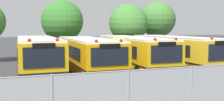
{
  "coord_description": "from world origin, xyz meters",
  "views": [
    {
      "loc": [
        -6.11,
        -17.79,
        3.25
      ],
      "look_at": [
        0.11,
        0.0,
        1.6
      ],
      "focal_mm": 41.72,
      "sensor_mm": 36.0,
      "label": 1
    }
  ],
  "objects_px": {
    "school_bus_3": "(175,51)",
    "school_bus_0": "(38,55)",
    "school_bus_1": "(87,54)",
    "school_bus_2": "(132,52)",
    "tree_1": "(61,21)",
    "tree_3": "(156,19)",
    "tree_2": "(130,24)"
  },
  "relations": [
    {
      "from": "school_bus_3",
      "to": "school_bus_0",
      "type": "bearing_deg",
      "value": -0.43
    },
    {
      "from": "school_bus_1",
      "to": "school_bus_2",
      "type": "bearing_deg",
      "value": -176.78
    },
    {
      "from": "school_bus_3",
      "to": "tree_1",
      "type": "xyz_separation_m",
      "value": [
        -7.55,
        8.7,
        2.49
      ]
    },
    {
      "from": "school_bus_1",
      "to": "tree_3",
      "type": "bearing_deg",
      "value": -139.24
    },
    {
      "from": "tree_3",
      "to": "school_bus_0",
      "type": "bearing_deg",
      "value": -146.22
    },
    {
      "from": "school_bus_2",
      "to": "school_bus_3",
      "type": "bearing_deg",
      "value": 176.32
    },
    {
      "from": "school_bus_1",
      "to": "school_bus_3",
      "type": "height_order",
      "value": "school_bus_3"
    },
    {
      "from": "tree_3",
      "to": "tree_2",
      "type": "bearing_deg",
      "value": -160.15
    },
    {
      "from": "school_bus_2",
      "to": "school_bus_3",
      "type": "distance_m",
      "value": 3.51
    },
    {
      "from": "school_bus_3",
      "to": "tree_3",
      "type": "relative_size",
      "value": 1.66
    },
    {
      "from": "school_bus_0",
      "to": "school_bus_2",
      "type": "distance_m",
      "value": 6.93
    },
    {
      "from": "school_bus_2",
      "to": "tree_2",
      "type": "height_order",
      "value": "tree_2"
    },
    {
      "from": "school_bus_3",
      "to": "tree_2",
      "type": "distance_m",
      "value": 8.2
    },
    {
      "from": "school_bus_3",
      "to": "tree_1",
      "type": "height_order",
      "value": "tree_1"
    },
    {
      "from": "school_bus_1",
      "to": "tree_2",
      "type": "xyz_separation_m",
      "value": [
        6.55,
        7.79,
        2.26
      ]
    },
    {
      "from": "tree_1",
      "to": "school_bus_1",
      "type": "bearing_deg",
      "value": -86.67
    },
    {
      "from": "school_bus_0",
      "to": "school_bus_1",
      "type": "relative_size",
      "value": 0.96
    },
    {
      "from": "school_bus_0",
      "to": "tree_2",
      "type": "relative_size",
      "value": 1.65
    },
    {
      "from": "tree_2",
      "to": "school_bus_2",
      "type": "bearing_deg",
      "value": -111.62
    },
    {
      "from": "school_bus_3",
      "to": "tree_2",
      "type": "relative_size",
      "value": 1.81
    },
    {
      "from": "school_bus_0",
      "to": "tree_2",
      "type": "xyz_separation_m",
      "value": [
        9.92,
        7.86,
        2.21
      ]
    },
    {
      "from": "school_bus_0",
      "to": "tree_2",
      "type": "bearing_deg",
      "value": -142.14
    },
    {
      "from": "tree_2",
      "to": "tree_1",
      "type": "bearing_deg",
      "value": 173.36
    },
    {
      "from": "school_bus_3",
      "to": "tree_2",
      "type": "xyz_separation_m",
      "value": [
        -0.5,
        7.88,
        2.23
      ]
    },
    {
      "from": "school_bus_2",
      "to": "tree_3",
      "type": "relative_size",
      "value": 1.68
    },
    {
      "from": "school_bus_2",
      "to": "school_bus_3",
      "type": "relative_size",
      "value": 1.01
    },
    {
      "from": "tree_3",
      "to": "tree_1",
      "type": "bearing_deg",
      "value": -176.8
    },
    {
      "from": "tree_2",
      "to": "tree_3",
      "type": "relative_size",
      "value": 0.92
    },
    {
      "from": "school_bus_3",
      "to": "school_bus_1",
      "type": "bearing_deg",
      "value": -1.06
    },
    {
      "from": "tree_1",
      "to": "tree_2",
      "type": "distance_m",
      "value": 7.1
    },
    {
      "from": "school_bus_2",
      "to": "tree_3",
      "type": "xyz_separation_m",
      "value": [
        6.98,
        9.0,
        2.8
      ]
    },
    {
      "from": "school_bus_2",
      "to": "school_bus_3",
      "type": "height_order",
      "value": "school_bus_3"
    }
  ]
}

